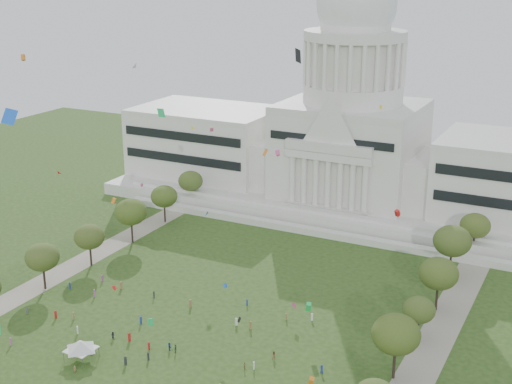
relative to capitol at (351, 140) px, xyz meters
The scene contains 24 objects.
ground 115.76m from the capitol, 90.00° to the right, with size 400.00×400.00×0.00m, color #284417.
capitol is the anchor object (origin of this frame).
path_left 98.93m from the capitol, 119.87° to the right, with size 8.00×160.00×0.04m, color gray.
path_right 98.93m from the capitol, 60.13° to the right, with size 8.00×160.00×0.04m, color gray.
row_tree_l_2 107.19m from the capitol, 115.07° to the right, with size 8.42×8.42×11.97m.
row_tree_r_2 106.56m from the capitol, 65.33° to the right, with size 9.55×9.55×13.58m.
row_tree_l_3 92.14m from the capitol, 118.96° to the right, with size 8.12×8.12×11.55m.
row_tree_r_3 91.98m from the capitol, 60.70° to the right, with size 7.01×7.01×9.98m.
row_tree_l_4 76.50m from the capitol, 125.78° to the right, with size 9.29×9.29×13.21m.
row_tree_r_4 78.81m from the capitol, 54.84° to the right, with size 9.19×9.19×13.06m.
row_tree_l_5 63.64m from the capitol, 136.72° to the right, with size 8.33×8.33×11.85m.
row_tree_r_5 62.67m from the capitol, 44.94° to the right, with size 9.82×9.82×13.96m.
row_tree_l_6 54.69m from the capitol, 152.45° to the right, with size 8.19×8.19×11.64m.
row_tree_r_6 54.32m from the capitol, 28.99° to the right, with size 8.42×8.42×11.97m.
event_tent 120.78m from the capitol, 97.20° to the right, with size 7.67×7.67×4.20m.
person_0 107.47m from the capitol, 72.93° to the right, with size 0.86×0.56×1.76m, color navy.
person_2 104.67m from the capitol, 78.57° to the right, with size 0.92×0.57×1.89m, color olive.
person_4 109.37m from the capitol, 89.60° to the right, with size 1.10×0.60×1.88m, color #33723F.
person_5 109.22m from the capitol, 90.46° to the right, with size 1.61×0.63×1.73m, color navy.
person_7 125.49m from the capitol, 95.90° to the right, with size 0.59×0.43×1.60m, color olive.
person_8 111.77m from the capitol, 97.51° to the right, with size 0.85×0.52×1.75m, color #26262B.
person_10 109.98m from the capitol, 81.09° to the right, with size 0.89×0.49×1.52m, color olive.
distant_crowd 101.92m from the capitol, 97.45° to the right, with size 60.73×39.74×1.95m.
kite_swarm 107.83m from the capitol, 89.33° to the right, with size 85.71×101.33×61.43m.
Camera 1 is at (75.15, -103.22, 77.79)m, focal length 50.00 mm.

